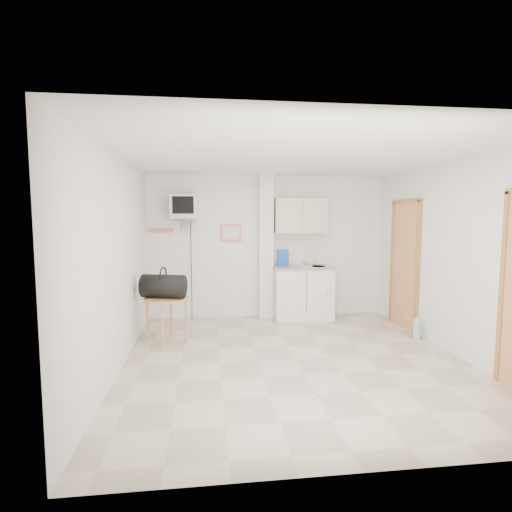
{
  "coord_description": "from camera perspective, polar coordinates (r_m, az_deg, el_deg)",
  "views": [
    {
      "loc": [
        -1.08,
        -4.76,
        1.79
      ],
      "look_at": [
        -0.41,
        0.6,
        1.25
      ],
      "focal_mm": 28.0,
      "sensor_mm": 36.0,
      "label": 1
    }
  ],
  "objects": [
    {
      "name": "ground",
      "position": [
        5.2,
        5.5,
        -14.45
      ],
      "size": [
        4.5,
        4.5,
        0.0
      ],
      "primitive_type": "plane",
      "color": "#C2B399",
      "rests_on": "ground"
    },
    {
      "name": "room_envelope",
      "position": [
        5.03,
        8.12,
        2.78
      ],
      "size": [
        4.24,
        4.54,
        2.55
      ],
      "color": "white",
      "rests_on": "ground"
    },
    {
      "name": "kitchenette",
      "position": [
        7.04,
        6.58,
        -2.39
      ],
      "size": [
        1.03,
        0.58,
        2.1
      ],
      "color": "white",
      "rests_on": "ground"
    },
    {
      "name": "crt_television",
      "position": [
        6.8,
        -10.28,
        6.84
      ],
      "size": [
        0.44,
        0.45,
        2.15
      ],
      "color": "slate",
      "rests_on": "ground"
    },
    {
      "name": "round_table",
      "position": [
        5.8,
        -12.66,
        -6.64
      ],
      "size": [
        0.62,
        0.62,
        0.65
      ],
      "rotation": [
        0.0,
        0.0,
        -0.12
      ],
      "color": "#CC804B",
      "rests_on": "ground"
    },
    {
      "name": "duffel_bag",
      "position": [
        5.74,
        -13.08,
        -4.2
      ],
      "size": [
        0.66,
        0.47,
        0.44
      ],
      "rotation": [
        0.0,
        0.0,
        -0.26
      ],
      "color": "black",
      "rests_on": "round_table"
    },
    {
      "name": "water_bottle",
      "position": [
        6.42,
        21.97,
        -9.58
      ],
      "size": [
        0.11,
        0.11,
        0.32
      ],
      "color": "#9EBDDA",
      "rests_on": "ground"
    }
  ]
}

